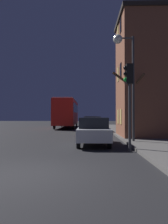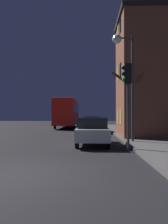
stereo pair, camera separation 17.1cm
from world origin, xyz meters
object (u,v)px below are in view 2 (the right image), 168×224
(traffic_light, at_px, (127,88))
(car_near_lane, at_px, (92,131))
(car_far_lane, at_px, (91,122))
(streetlamp, at_px, (124,60))
(car_mid_lane, at_px, (92,124))
(bare_tree, at_px, (132,106))
(bus, at_px, (68,111))

(traffic_light, xyz_separation_m, car_near_lane, (-1.56, 2.18, -2.07))
(car_near_lane, bearing_deg, traffic_light, -54.42)
(car_far_lane, bearing_deg, streetlamp, -83.35)
(streetlamp, bearing_deg, car_near_lane, -159.41)
(streetlamp, distance_m, car_far_lane, 16.50)
(car_far_lane, bearing_deg, car_mid_lane, -89.24)
(streetlamp, bearing_deg, car_far_lane, 96.65)
(traffic_light, distance_m, car_near_lane, 3.39)
(car_near_lane, xyz_separation_m, car_mid_lane, (0.09, 8.91, -0.00))
(bare_tree, relative_size, car_mid_lane, 1.12)
(car_near_lane, bearing_deg, bus, 100.52)
(streetlamp, relative_size, car_mid_lane, 1.59)
(car_near_lane, distance_m, car_far_lane, 16.57)
(streetlamp, xyz_separation_m, car_near_lane, (-1.84, -0.69, -4.10))
(streetlamp, xyz_separation_m, bare_tree, (0.77, 1.56, -2.65))
(bare_tree, xyz_separation_m, car_near_lane, (-2.62, -2.25, -1.45))
(traffic_light, xyz_separation_m, bus, (-4.76, 19.40, -0.66))
(car_far_lane, bearing_deg, car_near_lane, -89.97)
(bare_tree, relative_size, car_far_lane, 1.12)
(streetlamp, distance_m, bare_tree, 3.17)
(bare_tree, distance_m, bus, 16.05)
(traffic_light, bearing_deg, car_far_lane, 94.79)
(traffic_light, height_order, car_far_lane, traffic_light)
(streetlamp, relative_size, bare_tree, 1.43)
(streetlamp, bearing_deg, traffic_light, -95.53)
(car_mid_lane, bearing_deg, bus, 111.61)
(car_mid_lane, bearing_deg, traffic_light, -82.45)
(bare_tree, height_order, bus, bare_tree)
(streetlamp, bearing_deg, bare_tree, 63.62)
(bus, relative_size, car_far_lane, 2.68)
(streetlamp, relative_size, car_far_lane, 1.59)
(bare_tree, bearing_deg, car_far_lane, 100.39)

